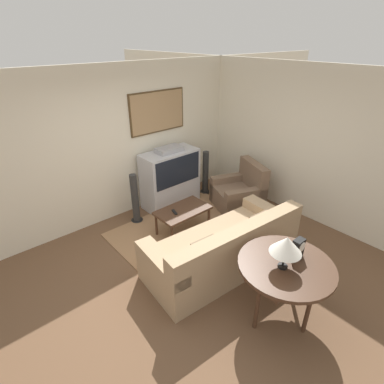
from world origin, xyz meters
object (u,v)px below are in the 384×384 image
Objects in this scene: console_table at (286,269)px; mantel_clock at (298,248)px; armchair at (239,193)px; speaker_tower_right at (205,174)px; couch at (224,249)px; table_lamp at (286,245)px; speaker_tower_left at (135,200)px; tv at (170,178)px; coffee_table at (183,212)px.

mantel_clock is (0.21, 0.00, 0.19)m from console_table.
armchair is 0.91m from speaker_tower_right.
table_lamp is (-0.17, -1.04, 0.77)m from couch.
armchair is 1.17× the size of speaker_tower_right.
speaker_tower_right is at bearing 0.00° from speaker_tower_left.
tv is 1.33× the size of coffee_table.
table_lamp reaches higher than armchair.
speaker_tower_right reaches higher than coffee_table.
table_lamp is at bearing -103.67° from tv.
mantel_clock is at bearing -12.73° from armchair.
table_lamp is at bearing -87.41° from speaker_tower_left.
speaker_tower_right is (1.74, 0.00, 0.00)m from speaker_tower_left.
armchair is 2.57m from mantel_clock.
tv reaches higher than speaker_tower_right.
coffee_table is (-0.44, -0.91, -0.18)m from tv.
table_lamp reaches higher than speaker_tower_left.
tv is at bearing 76.33° from table_lamp.
speaker_tower_right is at bearing -5.76° from tv.
console_table is at bearing -16.38° from armchair.
speaker_tower_right is at bearing 65.75° from mantel_clock.
coffee_table is (0.13, 1.08, 0.08)m from couch.
armchair is 1.17× the size of speaker_tower_left.
mantel_clock is 3.26m from speaker_tower_right.
console_table is at bearing -95.95° from coffee_table.
table_lamp is 0.34m from mantel_clock.
mantel_clock reaches higher than speaker_tower_left.
mantel_clock is at bearing -90.43° from coffee_table.
tv is at bearing -100.88° from couch.
speaker_tower_left is at bearing 180.00° from speaker_tower_right.
table_lamp is at bearing -98.00° from coffee_table.
couch is at bearing -80.92° from speaker_tower_left.
tv is at bearing 5.76° from speaker_tower_left.
console_table is at bearing -4.52° from table_lamp.
console_table is 0.38m from table_lamp.
coffee_table is 0.93m from speaker_tower_left.
console_table is at bearing -117.45° from speaker_tower_right.
speaker_tower_left is at bearing -94.17° from armchair.
mantel_clock is (-1.41, -2.05, 0.61)m from armchair.
tv is 0.52× the size of couch.
mantel_clock is (-0.02, -2.12, 0.50)m from coffee_table.
mantel_clock is at bearing -81.99° from speaker_tower_left.
tv is 1.11× the size of armchair.
tv is 0.88m from speaker_tower_right.
mantel_clock is 0.25× the size of speaker_tower_left.
couch is 1.93m from speaker_tower_left.
tv is 1.11× the size of console_table.
couch is at bearing -34.47° from armchair.
speaker_tower_right is (-0.09, 0.89, 0.15)m from armchair.
mantel_clock is at bearing -114.25° from speaker_tower_right.
coffee_table is 2.16m from console_table.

